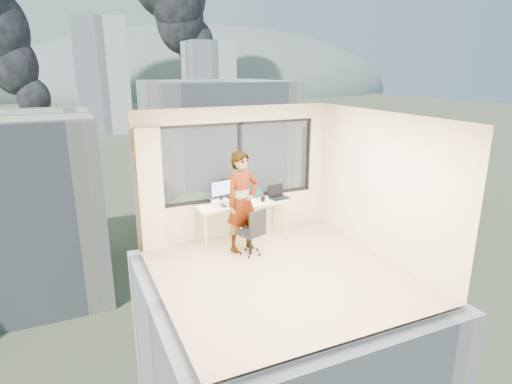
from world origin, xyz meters
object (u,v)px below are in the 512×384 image
monitor (221,192)px  game_console (220,201)px  laptop (279,193)px  desk (242,221)px  handbag (257,193)px  person (242,202)px  chair (250,231)px

monitor → game_console: monitor is taller
monitor → laptop: (1.19, -0.16, -0.13)m
desk → handbag: size_ratio=6.75×
desk → handbag: (0.42, 0.22, 0.48)m
handbag → monitor: bearing=178.3°
person → laptop: size_ratio=4.72×
handbag → laptop: bearing=-42.4°
desk → laptop: (0.80, -0.03, 0.50)m
game_console → monitor: bearing=-80.1°
person → game_console: (-0.20, 0.68, -0.15)m
person → laptop: bearing=11.1°
person → monitor: size_ratio=3.81×
desk → chair: (-0.16, -0.77, 0.08)m
chair → laptop: (0.96, 0.74, 0.42)m
game_console → handbag: handbag is taller
monitor → laptop: bearing=-19.9°
desk → laptop: bearing=-2.3°
chair → monitor: 1.07m
chair → game_console: (-0.24, 0.95, 0.33)m
desk → game_console: game_console is taller
monitor → desk: bearing=-30.3°
person → laptop: person is taller
person → monitor: person is taller
chair → handbag: bearing=37.5°
person → game_console: bearing=92.5°
game_console → laptop: (1.20, -0.21, 0.08)m
handbag → person: bearing=-139.5°
person → chair: bearing=-95.2°
chair → desk: bearing=56.1°
desk → chair: size_ratio=1.97×
chair → game_console: 1.03m
chair → laptop: size_ratio=2.29×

